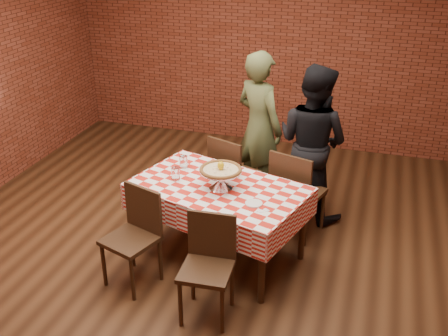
{
  "coord_description": "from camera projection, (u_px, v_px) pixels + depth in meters",
  "views": [
    {
      "loc": [
        1.57,
        -4.12,
        3.02
      ],
      "look_at": [
        0.27,
        0.08,
        0.91
      ],
      "focal_mm": 42.56,
      "sensor_mm": 36.0,
      "label": 1
    }
  ],
  "objects": [
    {
      "name": "sweetener_packet_b",
      "position": [
        266.0,
        210.0,
        4.49
      ],
      "size": [
        0.06,
        0.06,
        0.0
      ],
      "primitive_type": "cube",
      "rotation": [
        0.0,
        0.0,
        -0.62
      ],
      "color": "white",
      "rests_on": "tablecloth"
    },
    {
      "name": "back_wall",
      "position": [
        268.0,
        42.0,
        7.24
      ],
      "size": [
        5.5,
        0.0,
        5.5
      ],
      "primitive_type": "plane",
      "rotation": [
        1.57,
        0.0,
        0.0
      ],
      "color": "maroon",
      "rests_on": "ground"
    },
    {
      "name": "tablecloth",
      "position": [
        219.0,
        199.0,
        4.95
      ],
      "size": [
        1.8,
        1.38,
        0.27
      ],
      "primitive_type": null,
      "rotation": [
        0.0,
        0.0,
        -0.29
      ],
      "color": "red",
      "rests_on": "table"
    },
    {
      "name": "pizza",
      "position": [
        221.0,
        170.0,
        4.79
      ],
      "size": [
        0.42,
        0.42,
        0.03
      ],
      "primitive_type": "cylinder",
      "rotation": [
        0.0,
        0.0,
        0.09
      ],
      "color": "beige",
      "rests_on": "pizza_stand"
    },
    {
      "name": "lemon",
      "position": [
        221.0,
        166.0,
        4.77
      ],
      "size": [
        0.07,
        0.07,
        0.08
      ],
      "primitive_type": "ellipsoid",
      "rotation": [
        0.0,
        0.0,
        0.09
      ],
      "color": "gold",
      "rests_on": "pizza"
    },
    {
      "name": "water_glass_left",
      "position": [
        176.0,
        174.0,
        4.98
      ],
      "size": [
        0.1,
        0.1,
        0.12
      ],
      "primitive_type": "cylinder",
      "rotation": [
        0.0,
        0.0,
        -0.29
      ],
      "color": "white",
      "rests_on": "tablecloth"
    },
    {
      "name": "condiment_caddy",
      "position": [
        235.0,
        170.0,
        5.06
      ],
      "size": [
        0.1,
        0.08,
        0.13
      ],
      "primitive_type": "cube",
      "rotation": [
        0.0,
        0.0,
        -0.1
      ],
      "color": "silver",
      "rests_on": "tablecloth"
    },
    {
      "name": "chair_near_left",
      "position": [
        130.0,
        240.0,
        4.64
      ],
      "size": [
        0.52,
        0.52,
        0.89
      ],
      "primitive_type": null,
      "rotation": [
        0.0,
        0.0,
        -0.33
      ],
      "color": "#342010",
      "rests_on": "ground"
    },
    {
      "name": "pizza_stand",
      "position": [
        221.0,
        179.0,
        4.83
      ],
      "size": [
        0.42,
        0.42,
        0.17
      ],
      "primitive_type": null,
      "rotation": [
        0.0,
        0.0,
        0.09
      ],
      "color": "silver",
      "rests_on": "tablecloth"
    },
    {
      "name": "ground",
      "position": [
        195.0,
        250.0,
        5.28
      ],
      "size": [
        6.0,
        6.0,
        0.0
      ],
      "primitive_type": "plane",
      "color": "black",
      "rests_on": "ground"
    },
    {
      "name": "diner_olive",
      "position": [
        259.0,
        127.0,
        5.94
      ],
      "size": [
        0.76,
        0.68,
        1.73
      ],
      "primitive_type": "imported",
      "rotation": [
        0.0,
        0.0,
        2.59
      ],
      "color": "#4B542E",
      "rests_on": "ground"
    },
    {
      "name": "chair_near_right",
      "position": [
        206.0,
        272.0,
        4.24
      ],
      "size": [
        0.43,
        0.43,
        0.88
      ],
      "primitive_type": null,
      "rotation": [
        0.0,
        0.0,
        0.06
      ],
      "color": "#342010",
      "rests_on": "ground"
    },
    {
      "name": "sweetener_packet_a",
      "position": [
        260.0,
        211.0,
        4.47
      ],
      "size": [
        0.06,
        0.05,
        0.0
      ],
      "primitive_type": "cube",
      "rotation": [
        0.0,
        0.0,
        -0.33
      ],
      "color": "white",
      "rests_on": "tablecloth"
    },
    {
      "name": "chair_far_left",
      "position": [
        235.0,
        174.0,
        5.81
      ],
      "size": [
        0.56,
        0.56,
        0.91
      ],
      "primitive_type": null,
      "rotation": [
        0.0,
        0.0,
        2.78
      ],
      "color": "#342010",
      "rests_on": "ground"
    },
    {
      "name": "table",
      "position": [
        219.0,
        222.0,
        5.06
      ],
      "size": [
        1.75,
        1.33,
        0.75
      ],
      "primitive_type": "cube",
      "rotation": [
        0.0,
        0.0,
        -0.29
      ],
      "color": "#342010",
      "rests_on": "ground"
    },
    {
      "name": "diner_black",
      "position": [
        312.0,
        142.0,
        5.61
      ],
      "size": [
        1.01,
        0.92,
        1.68
      ],
      "primitive_type": "imported",
      "rotation": [
        0.0,
        0.0,
        2.71
      ],
      "color": "black",
      "rests_on": "ground"
    },
    {
      "name": "side_plate",
      "position": [
        254.0,
        203.0,
        4.59
      ],
      "size": [
        0.19,
        0.19,
        0.01
      ],
      "primitive_type": "cylinder",
      "rotation": [
        0.0,
        0.0,
        -0.29
      ],
      "color": "white",
      "rests_on": "tablecloth"
    },
    {
      "name": "chair_far_right",
      "position": [
        298.0,
        191.0,
        5.41
      ],
      "size": [
        0.58,
        0.58,
        0.94
      ],
      "primitive_type": null,
      "rotation": [
        0.0,
        0.0,
        2.84
      ],
      "color": "#342010",
      "rests_on": "ground"
    },
    {
      "name": "water_glass_right",
      "position": [
        184.0,
        162.0,
        5.23
      ],
      "size": [
        0.1,
        0.1,
        0.12
      ],
      "primitive_type": "cylinder",
      "rotation": [
        0.0,
        0.0,
        -0.29
      ],
      "color": "white",
      "rests_on": "tablecloth"
    }
  ]
}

